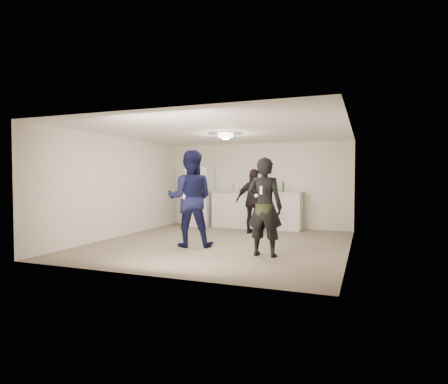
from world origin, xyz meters
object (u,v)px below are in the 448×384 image
(woman, at_px, (265,207))
(spectator, at_px, (254,201))
(man, at_px, (190,199))
(fridge, at_px, (200,197))
(shaker, at_px, (232,188))
(counter, at_px, (256,210))

(woman, relative_size, spectator, 1.09)
(man, bearing_deg, fridge, -87.37)
(shaker, xyz_separation_m, spectator, (0.98, -1.03, -0.32))
(shaker, relative_size, woman, 0.09)
(man, bearing_deg, woman, 148.54)
(shaker, bearing_deg, fridge, -173.82)
(fridge, distance_m, woman, 4.66)
(counter, height_order, man, man)
(spectator, bearing_deg, man, 71.56)
(fridge, height_order, spectator, fridge)
(man, relative_size, spectator, 1.20)
(man, distance_m, spectator, 2.40)
(shaker, distance_m, man, 3.31)
(shaker, height_order, man, man)
(man, relative_size, woman, 1.11)
(spectator, bearing_deg, woman, 110.28)
(counter, relative_size, shaker, 15.29)
(counter, xyz_separation_m, man, (-0.54, -3.26, 0.51))
(man, height_order, woman, man)
(fridge, xyz_separation_m, woman, (2.97, -3.59, 0.03))
(shaker, xyz_separation_m, man, (0.22, -3.30, -0.14))
(woman, xyz_separation_m, spectator, (-0.98, 2.68, -0.07))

